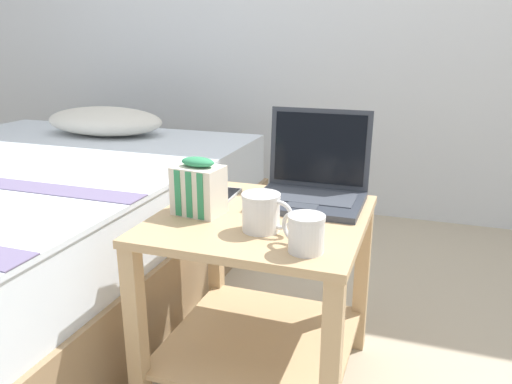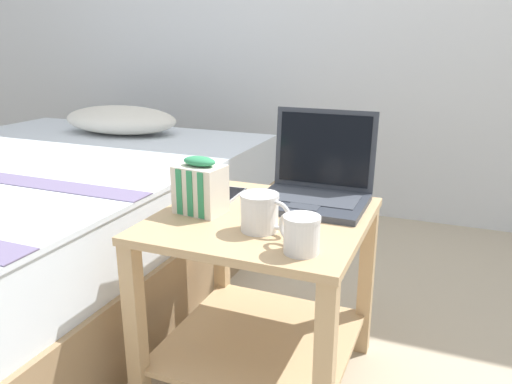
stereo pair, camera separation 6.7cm
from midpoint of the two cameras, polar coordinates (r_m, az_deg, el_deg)
name	(u,v)px [view 2 (the right image)]	position (r m, az deg, el deg)	size (l,w,h in m)	color
ground_plane	(261,377)	(1.62, 1.88, -20.36)	(8.00, 8.00, 0.00)	tan
bed	(8,228)	(2.21, -25.69, -3.69)	(1.57, 2.10, 0.66)	#997A56
bedside_table	(262,277)	(1.44, 2.01, -9.72)	(0.56, 0.57, 0.52)	tan
laptop	(315,184)	(1.49, 8.09, 0.86)	(0.31, 0.28, 0.26)	#333842
mug_front_left	(261,210)	(1.25, 2.08, -2.14)	(0.14, 0.10, 0.10)	white
mug_front_right	(301,232)	(1.13, 6.84, -4.57)	(0.11, 0.09, 0.09)	white
snack_bag	(200,187)	(1.38, -5.01, 0.54)	(0.14, 0.11, 0.16)	silver
cell_phone	(228,194)	(1.53, -1.97, -0.30)	(0.08, 0.15, 0.01)	#B7BABC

